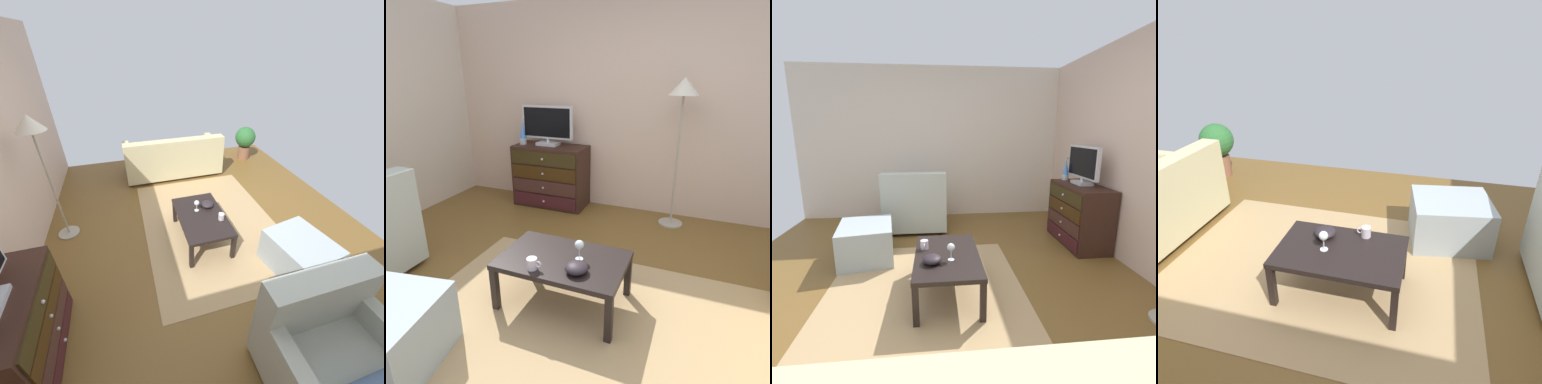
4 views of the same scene
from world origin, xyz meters
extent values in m
cube|color=brown|center=(0.00, 0.00, -0.03)|extent=(5.66, 4.78, 0.05)
cube|color=beige|center=(0.00, 2.15, 1.28)|extent=(5.66, 0.12, 2.57)
cube|color=tan|center=(0.20, -0.20, 0.00)|extent=(2.60, 1.90, 0.01)
cube|color=#341D15|center=(-1.04, 1.84, 0.41)|extent=(0.96, 0.45, 0.82)
cube|color=#3C161B|center=(-1.04, 1.61, 0.12)|extent=(0.90, 0.02, 0.17)
sphere|color=silver|center=(-1.04, 1.59, 0.12)|extent=(0.03, 0.03, 0.03)
cube|color=#3E221D|center=(-1.04, 1.61, 0.31)|extent=(0.90, 0.02, 0.17)
sphere|color=silver|center=(-1.04, 1.59, 0.31)|extent=(0.03, 0.03, 0.03)
cube|color=#3A230C|center=(-1.04, 1.61, 0.50)|extent=(0.90, 0.02, 0.17)
sphere|color=silver|center=(-1.04, 1.59, 0.50)|extent=(0.03, 0.03, 0.03)
cube|color=#312610|center=(-1.04, 1.61, 0.69)|extent=(0.90, 0.02, 0.17)
sphere|color=silver|center=(-1.04, 1.59, 0.69)|extent=(0.03, 0.03, 0.03)
cube|color=silver|center=(-1.08, 1.86, 0.84)|extent=(0.28, 0.18, 0.04)
cylinder|color=silver|center=(-1.08, 1.86, 0.88)|extent=(0.04, 0.04, 0.05)
cube|color=silver|center=(-1.08, 1.86, 1.11)|extent=(0.70, 0.05, 0.42)
cube|color=black|center=(-1.08, 1.84, 1.11)|extent=(0.65, 0.01, 0.37)
cylinder|color=#B7B7BC|center=(-1.42, 1.79, 0.86)|extent=(0.09, 0.09, 0.08)
cone|color=#4C8CE5|center=(-1.42, 1.79, 1.01)|extent=(0.08, 0.08, 0.22)
cylinder|color=#B7B7BC|center=(-1.42, 1.79, 1.13)|extent=(0.04, 0.04, 0.03)
cube|color=black|center=(-0.49, 0.28, 0.18)|extent=(0.05, 0.05, 0.35)
cube|color=black|center=(0.41, 0.28, 0.18)|extent=(0.05, 0.05, 0.35)
cube|color=black|center=(-0.49, -0.25, 0.18)|extent=(0.05, 0.05, 0.35)
cube|color=black|center=(0.41, -0.25, 0.18)|extent=(0.05, 0.05, 0.35)
cube|color=black|center=(-0.04, 0.01, 0.37)|extent=(0.95, 0.60, 0.04)
cylinder|color=silver|center=(0.08, 0.05, 0.40)|extent=(0.06, 0.06, 0.00)
cylinder|color=silver|center=(0.08, 0.05, 0.44)|extent=(0.01, 0.01, 0.09)
sphere|color=silver|center=(0.08, 0.05, 0.52)|extent=(0.07, 0.07, 0.07)
cylinder|color=silver|center=(-0.19, -0.20, 0.44)|extent=(0.08, 0.08, 0.08)
torus|color=silver|center=(-0.14, -0.20, 0.44)|extent=(0.05, 0.01, 0.05)
ellipsoid|color=#292127|center=(0.12, -0.12, 0.43)|extent=(0.17, 0.17, 0.07)
cylinder|color=#332319|center=(-1.56, -0.01, 0.03)|extent=(0.05, 0.05, 0.05)
cylinder|color=#A59E8C|center=(0.57, 1.79, 0.01)|extent=(0.28, 0.28, 0.02)
cylinder|color=#A59E8C|center=(0.57, 1.79, 0.76)|extent=(0.02, 0.02, 1.47)
cone|color=beige|center=(0.57, 1.79, 1.58)|extent=(0.32, 0.32, 0.18)
camera|label=1|loc=(-2.34, 0.82, 2.34)|focal=22.23mm
camera|label=2|loc=(0.86, -1.94, 1.71)|focal=30.50mm
camera|label=3|loc=(2.33, -0.07, 1.53)|focal=25.65mm
camera|label=4|loc=(-0.62, 1.94, 1.89)|focal=31.27mm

